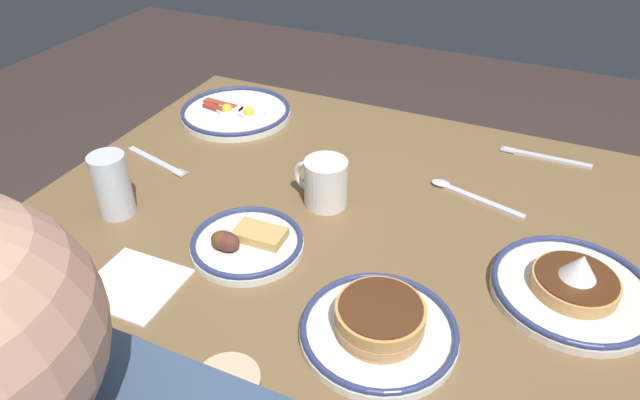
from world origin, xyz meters
The scene contains 11 objects.
dining_table centered at (0.00, 0.00, 0.62)m, with size 1.23×0.95×0.76m.
plate_near_main centered at (0.42, -0.27, 0.77)m, with size 0.28×0.28×0.04m.
plate_center_pancakes centered at (0.13, 0.18, 0.78)m, with size 0.20×0.20×0.05m.
plate_far_companion centered at (-0.16, 0.27, 0.78)m, with size 0.24×0.24×0.06m.
plate_far_side centered at (-0.42, 0.06, 0.78)m, with size 0.26×0.26×0.08m.
coffee_mug centered at (0.06, -0.01, 0.81)m, with size 0.12×0.09×0.10m.
drinking_glass centered at (0.41, 0.18, 0.82)m, with size 0.07×0.07×0.13m.
paper_napkin centered at (0.25, 0.34, 0.76)m, with size 0.15×0.14×0.00m, color white.
fork_near centered at (0.46, 0.00, 0.76)m, with size 0.19×0.07×0.01m.
fork_far centered at (-0.33, -0.37, 0.76)m, with size 0.20×0.02×0.01m.
tea_spoon centered at (-0.19, -0.16, 0.76)m, with size 0.20×0.07×0.01m.
Camera 1 is at (-0.32, 0.84, 1.42)m, focal length 31.92 mm.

